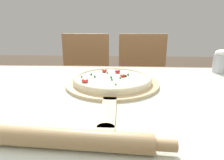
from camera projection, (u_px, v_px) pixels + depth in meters
The scene contains 8 objects.
dining_table at pixel (108, 115), 0.81m from camera, with size 1.49×0.91×0.74m.
towel_cloth at pixel (108, 92), 0.78m from camera, with size 1.41×0.83×0.00m.
pizza_peel at pixel (112, 85), 0.84m from camera, with size 0.39×0.60×0.01m.
pizza at pixel (112, 79), 0.85m from camera, with size 0.33×0.33×0.03m.
rolling_pin at pixel (66, 139), 0.43m from camera, with size 0.47×0.07×0.04m.
chair_left at pixel (85, 82), 1.62m from camera, with size 0.42×0.42×0.91m.
chair_right at pixel (142, 83), 1.60m from camera, with size 0.40×0.40×0.91m.
flour_cup at pixel (222, 61), 1.04m from camera, with size 0.08×0.08×0.12m.
Camera 1 is at (0.05, -0.73, 1.02)m, focal length 32.00 mm.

